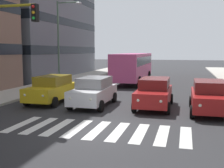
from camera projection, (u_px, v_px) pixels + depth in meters
ground_plane at (98, 130)px, 11.69m from camera, size 180.00×180.00×0.00m
building_right_block_0 at (41, 10)px, 35.56m from camera, size 8.12×18.98×16.86m
crosswalk_markings at (98, 130)px, 11.69m from camera, size 7.65×2.80×0.01m
car_0 at (209, 96)px, 14.80m from camera, size 2.02×4.44×1.72m
car_1 at (154, 93)px, 16.13m from camera, size 2.02×4.44×1.72m
car_2 at (94, 91)px, 16.69m from camera, size 2.02×4.44×1.72m
car_3 at (52, 89)px, 17.81m from camera, size 2.02×4.44×1.72m
bus_behind_traffic at (133, 65)px, 28.84m from camera, size 2.78×10.50×3.00m
street_lamp_right at (62, 35)px, 25.00m from camera, size 2.36×0.28×7.54m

